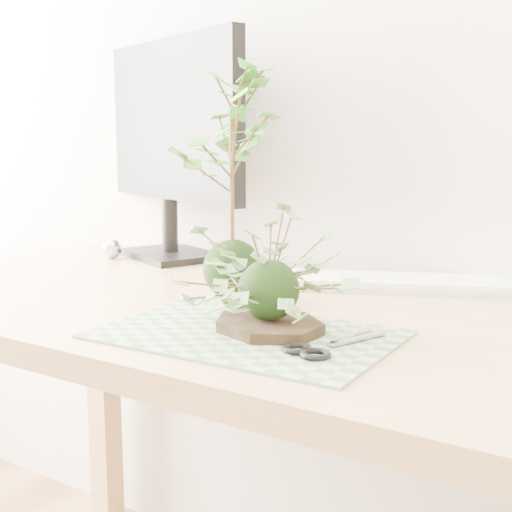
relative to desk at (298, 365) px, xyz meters
name	(u,v)px	position (x,y,z in m)	size (l,w,h in m)	color
desk	(298,365)	(0.00, 0.00, 0.00)	(1.60, 0.70, 0.74)	tan
cutting_mat	(247,334)	(0.01, -0.16, 0.09)	(0.40, 0.27, 0.00)	#4A6E45
stone_dish	(269,325)	(0.03, -0.13, 0.10)	(0.18, 0.18, 0.01)	black
ivy_kokedama	(269,261)	(0.03, -0.13, 0.19)	(0.30, 0.30, 0.17)	black
maple_kokedama	(232,123)	(-0.14, 0.02, 0.38)	(0.28, 0.28, 0.42)	black
keyboard	(401,283)	(0.07, 0.26, 0.10)	(0.50, 0.32, 0.02)	silver
monitor	(171,134)	(-0.49, 0.28, 0.37)	(0.52, 0.24, 0.48)	black
foil_ball	(112,249)	(-0.60, 0.19, 0.11)	(0.04, 0.04, 0.04)	white
scissors	(321,349)	(0.14, -0.18, 0.10)	(0.08, 0.17, 0.01)	#959595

